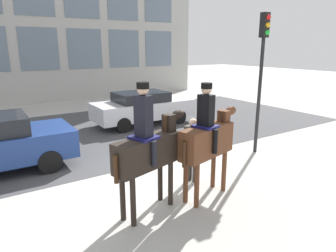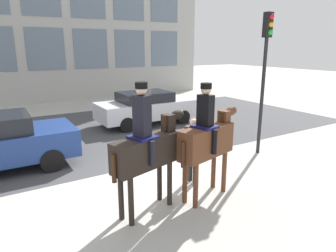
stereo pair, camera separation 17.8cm
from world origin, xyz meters
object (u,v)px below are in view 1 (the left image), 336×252
(mounted_horse_companion, at_px, (208,138))
(traffic_light, at_px, (262,63))
(mounted_horse_lead, at_px, (148,148))
(pedestrian_bystander, at_px, (193,145))
(street_car_far_lane, at_px, (143,107))

(mounted_horse_companion, relative_size, traffic_light, 0.60)
(mounted_horse_lead, distance_m, traffic_light, 5.18)
(pedestrian_bystander, distance_m, traffic_light, 3.73)
(mounted_horse_companion, height_order, traffic_light, traffic_light)
(mounted_horse_lead, height_order, mounted_horse_companion, mounted_horse_lead)
(mounted_horse_companion, xyz_separation_m, street_car_far_lane, (1.97, 6.80, -0.63))
(mounted_horse_companion, distance_m, pedestrian_bystander, 0.92)
(pedestrian_bystander, relative_size, traffic_light, 0.38)
(pedestrian_bystander, xyz_separation_m, traffic_light, (3.13, 0.67, 1.92))
(street_car_far_lane, height_order, traffic_light, traffic_light)
(mounted_horse_companion, height_order, street_car_far_lane, mounted_horse_companion)
(mounted_horse_companion, xyz_separation_m, traffic_light, (3.32, 1.46, 1.50))
(street_car_far_lane, bearing_deg, pedestrian_bystander, -106.47)
(mounted_horse_lead, height_order, street_car_far_lane, mounted_horse_lead)
(mounted_horse_lead, bearing_deg, pedestrian_bystander, 6.71)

